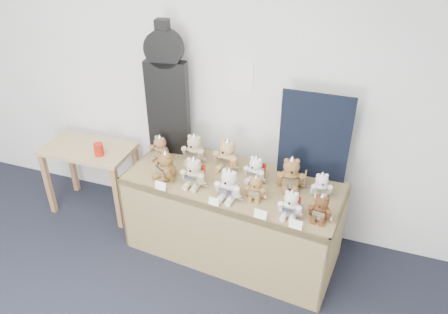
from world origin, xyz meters
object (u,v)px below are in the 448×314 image
(teddy_front_left, at_px, (194,173))
(teddy_back_left, at_px, (194,150))
(teddy_front_far_right, at_px, (291,205))
(red_cup, at_px, (99,150))
(teddy_back_far_left, at_px, (160,149))
(display_table, at_px, (229,202))
(side_table, at_px, (89,158))
(teddy_front_right, at_px, (256,188))
(teddy_back_centre_right, at_px, (256,170))
(teddy_front_end, at_px, (321,208))
(teddy_back_centre_left, at_px, (227,156))
(teddy_back_end, at_px, (321,186))
(teddy_front_far_left, at_px, (166,167))
(guitar_case, at_px, (167,92))
(teddy_front_centre, at_px, (229,185))
(teddy_back_right, at_px, (291,174))

(teddy_front_left, xyz_separation_m, teddy_back_left, (-0.14, 0.35, 0.00))
(teddy_front_left, height_order, teddy_front_far_right, teddy_front_left)
(red_cup, xyz_separation_m, teddy_back_far_left, (0.60, 0.08, 0.08))
(display_table, distance_m, side_table, 1.53)
(teddy_front_right, distance_m, teddy_back_centre_right, 0.24)
(teddy_front_left, bearing_deg, red_cup, 171.49)
(teddy_front_end, relative_size, teddy_back_centre_right, 0.93)
(teddy_front_right, distance_m, teddy_back_centre_left, 0.48)
(teddy_back_end, bearing_deg, teddy_front_end, -99.14)
(side_table, distance_m, teddy_back_end, 2.26)
(side_table, height_order, teddy_back_centre_right, teddy_back_centre_right)
(teddy_front_far_left, distance_m, teddy_front_end, 1.31)
(teddy_front_far_left, xyz_separation_m, teddy_back_left, (0.12, 0.34, 0.00))
(red_cup, relative_size, teddy_front_far_left, 0.41)
(teddy_back_centre_left, distance_m, teddy_back_centre_right, 0.30)
(teddy_back_left, bearing_deg, display_table, -30.48)
(guitar_case, height_order, teddy_front_end, guitar_case)
(teddy_front_right, xyz_separation_m, teddy_back_centre_right, (-0.07, 0.23, 0.01))
(teddy_front_left, distance_m, teddy_back_left, 0.38)
(teddy_back_far_left, bearing_deg, teddy_front_centre, -9.79)
(teddy_front_right, distance_m, teddy_back_left, 0.75)
(teddy_front_centre, xyz_separation_m, teddy_back_left, (-0.47, 0.42, 0.00))
(teddy_front_right, bearing_deg, display_table, 158.22)
(teddy_front_end, relative_size, teddy_back_end, 1.02)
(teddy_front_end, bearing_deg, teddy_back_left, 166.08)
(teddy_front_right, bearing_deg, teddy_back_right, 43.32)
(teddy_back_centre_left, xyz_separation_m, teddy_back_right, (0.58, -0.10, -0.00))
(teddy_front_far_right, bearing_deg, teddy_front_right, 160.42)
(guitar_case, bearing_deg, teddy_front_left, -54.50)
(side_table, relative_size, teddy_back_end, 3.74)
(teddy_front_far_left, xyz_separation_m, teddy_back_right, (1.01, 0.22, 0.01))
(teddy_front_left, bearing_deg, teddy_front_centre, -10.32)
(teddy_back_left, distance_m, teddy_back_far_left, 0.31)
(red_cup, relative_size, teddy_back_centre_left, 0.37)
(teddy_front_left, height_order, teddy_back_centre_right, teddy_front_left)
(teddy_front_far_right, relative_size, teddy_front_end, 1.05)
(red_cup, xyz_separation_m, teddy_front_far_right, (1.88, -0.33, 0.08))
(teddy_back_left, distance_m, teddy_back_centre_left, 0.32)
(teddy_back_far_left, bearing_deg, teddy_front_right, -1.38)
(guitar_case, bearing_deg, teddy_front_right, -33.32)
(display_table, xyz_separation_m, teddy_front_end, (0.76, -0.18, 0.26))
(side_table, bearing_deg, teddy_front_right, -10.59)
(side_table, distance_m, teddy_front_far_right, 2.13)
(teddy_front_far_left, distance_m, teddy_back_left, 0.36)
(teddy_front_right, xyz_separation_m, teddy_back_right, (0.23, 0.23, 0.03))
(red_cup, bearing_deg, teddy_front_end, -7.97)
(display_table, relative_size, teddy_back_left, 6.34)
(teddy_back_left, height_order, teddy_back_centre_left, teddy_back_centre_left)
(teddy_back_far_left, bearing_deg, teddy_back_centre_left, 19.47)
(red_cup, height_order, teddy_front_left, teddy_front_left)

